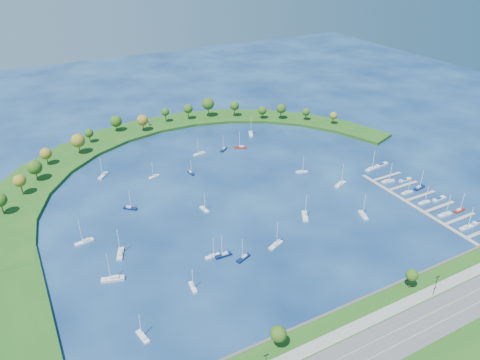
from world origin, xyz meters
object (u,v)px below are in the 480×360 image
docked_boat_5 (439,199)px  docked_boat_10 (371,169)px  moored_boat_18 (84,242)px  docked_boat_11 (382,165)px  moored_boat_11 (120,253)px  moored_boat_21 (212,256)px  moored_boat_10 (143,336)px  moored_boat_12 (305,216)px  moored_boat_15 (302,171)px  dock_system (424,203)px  moored_boat_13 (103,175)px  harbor_tower (148,123)px  moored_boat_16 (276,245)px  moored_boat_6 (341,184)px  docked_boat_0 (467,227)px  moored_boat_14 (130,208)px  moored_boat_1 (243,257)px  docked_boat_3 (460,210)px  moored_boat_5 (154,176)px  moored_boat_19 (204,209)px  moored_boat_2 (241,147)px  moored_boat_8 (191,172)px  docked_boat_8 (388,181)px  moored_boat_3 (363,215)px  moored_boat_20 (224,149)px  moored_boat_17 (199,153)px  docked_boat_4 (424,202)px  moored_boat_7 (223,255)px  docked_boat_2 (445,214)px  docked_boat_7 (419,187)px  moored_boat_4 (193,287)px  docked_boat_6 (407,192)px  moored_boat_0 (113,278)px  docked_boat_1 (479,221)px

docked_boat_5 → docked_boat_10: (-8.06, 45.64, 0.26)m
moored_boat_18 → docked_boat_11: (185.68, -6.36, -0.21)m
moored_boat_11 → moored_boat_21: size_ratio=1.30×
moored_boat_10 → docked_boat_10: bearing=-80.7°
moored_boat_12 → moored_boat_15: (27.69, 42.26, -0.09)m
dock_system → moored_boat_12: size_ratio=5.88×
moored_boat_13 → moored_boat_18: 68.49m
harbor_tower → moored_boat_16: bearing=-87.8°
moored_boat_6 → docked_boat_0: moored_boat_6 is taller
dock_system → moored_boat_14: bearing=153.6°
moored_boat_21 → moored_boat_6: bearing=10.8°
moored_boat_1 → moored_boat_15: size_ratio=1.05×
moored_boat_18 → docked_boat_3: 195.60m
moored_boat_5 → moored_boat_18: moored_boat_18 is taller
moored_boat_18 → moored_boat_19: 63.24m
moored_boat_2 → moored_boat_13: 94.13m
docked_boat_0 → moored_boat_14: bearing=147.6°
moored_boat_8 → docked_boat_8: docked_boat_8 is taller
docked_boat_10 → moored_boat_3: bearing=-145.5°
moored_boat_20 → moored_boat_12: bearing=49.9°
moored_boat_20 → moored_boat_10: bearing=12.7°
moored_boat_1 → moored_boat_17: bearing=-124.4°
docked_boat_0 → docked_boat_3: (10.52, 12.73, -0.03)m
moored_boat_15 → docked_boat_4: docked_boat_4 is taller
moored_boat_21 → moored_boat_17: bearing=65.3°
docked_boat_8 → moored_boat_7: bearing=-163.1°
moored_boat_11 → moored_boat_17: 111.57m
moored_boat_13 → docked_boat_2: size_ratio=1.03×
docked_boat_2 → docked_boat_11: size_ratio=1.27×
moored_boat_20 → docked_boat_10: size_ratio=0.85×
moored_boat_6 → moored_boat_19: bearing=151.3°
docked_boat_2 → docked_boat_5: docked_boat_2 is taller
dock_system → docked_boat_7: (10.72, 13.35, 0.56)m
moored_boat_4 → docked_boat_5: 150.05m
moored_boat_5 → moored_boat_13: size_ratio=0.77×
docked_boat_10 → moored_boat_6: bearing=-177.0°
docked_boat_6 → docked_boat_8: docked_boat_8 is taller
moored_boat_19 → docked_boat_3: 137.56m
moored_boat_5 → moored_boat_3: bearing=116.1°
moored_boat_10 → moored_boat_17: size_ratio=0.90×
moored_boat_6 → docked_boat_3: size_ratio=1.21×
moored_boat_2 → docked_boat_2: bearing=146.2°
docked_boat_3 → moored_boat_18: bearing=155.8°
moored_boat_16 → moored_boat_18: 92.41m
moored_boat_13 → moored_boat_19: 75.40m
moored_boat_0 → docked_boat_4: bearing=-169.8°
moored_boat_1 → moored_boat_17: 114.53m
moored_boat_13 → moored_boat_2: bearing=129.9°
moored_boat_4 → docked_boat_7: (150.10, 15.01, 0.04)m
moored_boat_10 → docked_boat_1: size_ratio=1.27×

